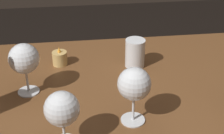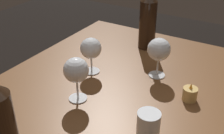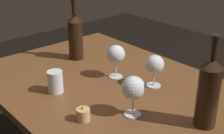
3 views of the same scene
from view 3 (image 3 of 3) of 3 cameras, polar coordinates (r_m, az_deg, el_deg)
dining_table at (r=1.49m, az=-0.23°, el=-6.39°), size 1.30×0.90×0.74m
wine_glass_left at (r=1.18m, az=3.85°, el=-3.90°), size 0.09×0.09×0.16m
wine_glass_right at (r=1.41m, az=7.72°, el=0.38°), size 0.09×0.09×0.15m
wine_glass_centre at (r=1.48m, az=0.70°, el=2.23°), size 0.09×0.09×0.16m
wine_bottle at (r=1.16m, az=17.02°, el=-4.26°), size 0.08×0.08×0.34m
wine_bottle_second at (r=1.71m, az=-6.61°, el=5.59°), size 0.08×0.08×0.33m
water_tumbler at (r=1.39m, az=-10.19°, el=-2.84°), size 0.07×0.07×0.10m
votive_candle at (r=1.19m, az=-5.21°, el=-8.59°), size 0.05×0.05×0.07m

